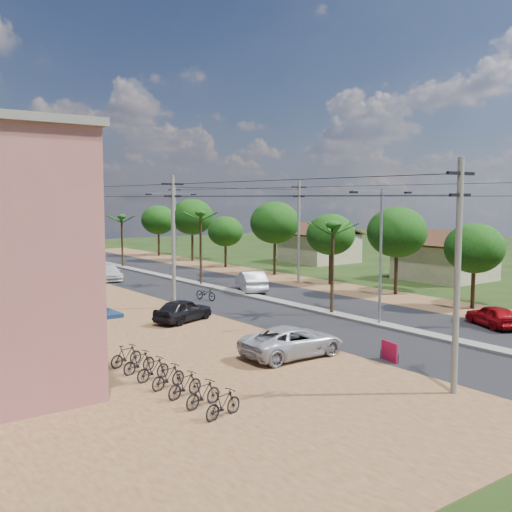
# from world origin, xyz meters

# --- Properties ---
(ground) EXTENTS (160.00, 160.00, 0.00)m
(ground) POSITION_xyz_m (0.00, 0.00, 0.00)
(ground) COLOR black
(ground) RESTS_ON ground
(road) EXTENTS (12.00, 110.00, 0.04)m
(road) POSITION_xyz_m (0.00, 15.00, 0.02)
(road) COLOR black
(road) RESTS_ON ground
(median) EXTENTS (1.00, 90.00, 0.18)m
(median) POSITION_xyz_m (0.00, 18.00, 0.09)
(median) COLOR #605E56
(median) RESTS_ON ground
(dirt_lot_west) EXTENTS (18.00, 46.00, 0.04)m
(dirt_lot_west) POSITION_xyz_m (-15.00, 8.00, 0.02)
(dirt_lot_west) COLOR brown
(dirt_lot_west) RESTS_ON ground
(dirt_shoulder_east) EXTENTS (5.00, 90.00, 0.03)m
(dirt_shoulder_east) POSITION_xyz_m (8.50, 15.00, 0.01)
(dirt_shoulder_east) COLOR brown
(dirt_shoulder_east) RESTS_ON ground
(house_east_near) EXTENTS (7.60, 7.50, 4.60)m
(house_east_near) POSITION_xyz_m (20.00, 10.00, 2.39)
(house_east_near) COLOR #948C64
(house_east_near) RESTS_ON ground
(house_east_far) EXTENTS (7.60, 7.50, 4.60)m
(house_east_far) POSITION_xyz_m (21.00, 28.00, 2.39)
(house_east_far) COLOR #948C64
(house_east_far) RESTS_ON ground
(tree_east_b) EXTENTS (4.00, 4.00, 5.83)m
(tree_east_b) POSITION_xyz_m (9.30, 0.00, 4.11)
(tree_east_b) COLOR black
(tree_east_b) RESTS_ON ground
(tree_east_c) EXTENTS (4.60, 4.60, 6.83)m
(tree_east_c) POSITION_xyz_m (9.70, 7.00, 4.86)
(tree_east_c) COLOR black
(tree_east_c) RESTS_ON ground
(tree_east_d) EXTENTS (4.20, 4.20, 6.13)m
(tree_east_d) POSITION_xyz_m (9.40, 14.00, 4.34)
(tree_east_d) COLOR black
(tree_east_d) RESTS_ON ground
(tree_east_e) EXTENTS (4.80, 4.80, 7.14)m
(tree_east_e) POSITION_xyz_m (9.60, 22.00, 5.09)
(tree_east_e) COLOR black
(tree_east_e) RESTS_ON ground
(tree_east_f) EXTENTS (3.80, 3.80, 5.52)m
(tree_east_f) POSITION_xyz_m (9.20, 30.00, 3.89)
(tree_east_f) COLOR black
(tree_east_f) RESTS_ON ground
(tree_east_g) EXTENTS (5.00, 5.00, 7.38)m
(tree_east_g) POSITION_xyz_m (9.80, 38.00, 5.24)
(tree_east_g) COLOR black
(tree_east_g) RESTS_ON ground
(tree_east_h) EXTENTS (4.40, 4.40, 6.52)m
(tree_east_h) POSITION_xyz_m (9.50, 46.00, 4.64)
(tree_east_h) COLOR black
(tree_east_h) RESTS_ON ground
(palm_median_near) EXTENTS (2.00, 2.00, 6.15)m
(palm_median_near) POSITION_xyz_m (0.00, 4.00, 5.54)
(palm_median_near) COLOR black
(palm_median_near) RESTS_ON ground
(palm_median_mid) EXTENTS (2.00, 2.00, 6.55)m
(palm_median_mid) POSITION_xyz_m (0.00, 20.00, 5.90)
(palm_median_mid) COLOR black
(palm_median_mid) RESTS_ON ground
(palm_median_far) EXTENTS (2.00, 2.00, 5.85)m
(palm_median_far) POSITION_xyz_m (0.00, 36.00, 5.26)
(palm_median_far) COLOR black
(palm_median_far) RESTS_ON ground
(streetlight_near) EXTENTS (5.10, 0.18, 8.00)m
(streetlight_near) POSITION_xyz_m (0.00, 0.00, 4.79)
(streetlight_near) COLOR gray
(streetlight_near) RESTS_ON ground
(streetlight_mid) EXTENTS (5.10, 0.18, 8.00)m
(streetlight_mid) POSITION_xyz_m (0.00, 25.00, 4.79)
(streetlight_mid) COLOR gray
(streetlight_mid) RESTS_ON ground
(streetlight_far) EXTENTS (5.10, 0.18, 8.00)m
(streetlight_far) POSITION_xyz_m (0.00, 50.00, 4.79)
(streetlight_far) COLOR gray
(streetlight_far) RESTS_ON ground
(utility_pole_w_a) EXTENTS (1.60, 0.24, 9.00)m
(utility_pole_w_a) POSITION_xyz_m (-7.00, -10.00, 4.76)
(utility_pole_w_a) COLOR #605E56
(utility_pole_w_a) RESTS_ON ground
(utility_pole_w_b) EXTENTS (1.60, 0.24, 9.00)m
(utility_pole_w_b) POSITION_xyz_m (-7.00, 12.00, 4.76)
(utility_pole_w_b) COLOR #605E56
(utility_pole_w_b) RESTS_ON ground
(utility_pole_w_c) EXTENTS (1.60, 0.24, 9.00)m
(utility_pole_w_c) POSITION_xyz_m (-7.00, 34.00, 4.76)
(utility_pole_w_c) COLOR #605E56
(utility_pole_w_c) RESTS_ON ground
(utility_pole_w_d) EXTENTS (1.60, 0.24, 9.00)m
(utility_pole_w_d) POSITION_xyz_m (-7.00, 55.00, 4.76)
(utility_pole_w_d) COLOR #605E56
(utility_pole_w_d) RESTS_ON ground
(utility_pole_e_b) EXTENTS (1.60, 0.24, 9.00)m
(utility_pole_e_b) POSITION_xyz_m (7.50, 16.00, 4.76)
(utility_pole_e_b) COLOR #605E56
(utility_pole_e_b) RESTS_ON ground
(utility_pole_e_c) EXTENTS (1.60, 0.24, 9.00)m
(utility_pole_e_c) POSITION_xyz_m (7.50, 38.00, 4.76)
(utility_pole_e_c) COLOR #605E56
(utility_pole_e_c) RESTS_ON ground
(car_red_near) EXTENTS (2.88, 4.07, 1.29)m
(car_red_near) POSITION_xyz_m (5.00, -4.17, 0.64)
(car_red_near) COLOR #91070B
(car_red_near) RESTS_ON ground
(car_silver_mid) EXTENTS (3.64, 5.27, 1.64)m
(car_silver_mid) POSITION_xyz_m (1.50, 14.81, 0.82)
(car_silver_mid) COLOR #ADB0B6
(car_silver_mid) RESTS_ON ground
(car_white_far) EXTENTS (2.91, 5.10, 1.39)m
(car_white_far) POSITION_xyz_m (-5.00, 27.91, 0.70)
(car_white_far) COLOR #B4B5B0
(car_white_far) RESTS_ON ground
(car_parked_silver) EXTENTS (5.24, 2.51, 1.44)m
(car_parked_silver) POSITION_xyz_m (-8.53, -2.24, 0.72)
(car_parked_silver) COLOR #ADB0B6
(car_parked_silver) RESTS_ON ground
(car_parked_dark) EXTENTS (4.41, 2.96, 1.40)m
(car_parked_dark) POSITION_xyz_m (-8.70, 7.82, 0.70)
(car_parked_dark) COLOR black
(car_parked_dark) RESTS_ON ground
(moto_rider_west_a) EXTENTS (1.10, 2.02, 1.01)m
(moto_rider_west_a) POSITION_xyz_m (-3.54, 13.53, 0.50)
(moto_rider_west_a) COLOR black
(moto_rider_west_a) RESTS_ON ground
(moto_rider_west_b) EXTENTS (0.61, 1.70, 1.00)m
(moto_rider_west_b) POSITION_xyz_m (-4.07, 28.94, 0.50)
(moto_rider_west_b) COLOR black
(moto_rider_west_b) RESTS_ON ground
(roadside_sign) EXTENTS (0.32, 1.12, 0.95)m
(roadside_sign) POSITION_xyz_m (-5.50, -5.52, 0.47)
(roadside_sign) COLOR #A30F37
(roadside_sign) RESTS_ON ground
(parked_scooter_row) EXTENTS (1.73, 8.62, 1.00)m
(parked_scooter_row) POSITION_xyz_m (-15.51, -2.95, 0.50)
(parked_scooter_row) COLOR black
(parked_scooter_row) RESTS_ON ground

